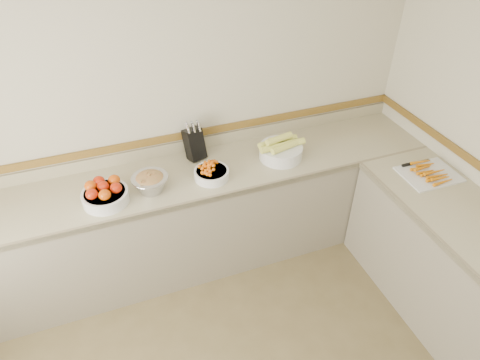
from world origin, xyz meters
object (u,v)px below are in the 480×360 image
object	(u,v)px
tomato_bowl	(105,194)
corn_bowl	(281,150)
cutting_board	(429,173)
rhubarb_bowl	(150,182)
cherry_tomato_bowl	(211,172)
knife_block	(194,143)

from	to	relation	value
tomato_bowl	corn_bowl	xyz separation A→B (m)	(1.36, 0.07, 0.01)
tomato_bowl	cutting_board	xyz separation A→B (m)	(2.31, -0.54, -0.05)
rhubarb_bowl	tomato_bowl	bearing A→B (deg)	-178.56
cherry_tomato_bowl	corn_bowl	world-z (taller)	corn_bowl
rhubarb_bowl	cutting_board	world-z (taller)	rhubarb_bowl
knife_block	cutting_board	distance (m)	1.80
cherry_tomato_bowl	cutting_board	world-z (taller)	cherry_tomato_bowl
tomato_bowl	rhubarb_bowl	size ratio (longest dim) A/B	1.22
tomato_bowl	cutting_board	size ratio (longest dim) A/B	0.76
cherry_tomato_bowl	cutting_board	distance (m)	1.63
tomato_bowl	corn_bowl	bearing A→B (deg)	3.00
knife_block	cherry_tomato_bowl	bearing A→B (deg)	-82.45
knife_block	rhubarb_bowl	bearing A→B (deg)	-143.66
knife_block	cherry_tomato_bowl	world-z (taller)	knife_block
tomato_bowl	rhubarb_bowl	xyz separation A→B (m)	(0.32, 0.01, 0.01)
cutting_board	rhubarb_bowl	bearing A→B (deg)	164.72
cherry_tomato_bowl	rhubarb_bowl	xyz separation A→B (m)	(-0.45, 0.00, 0.03)
rhubarb_bowl	knife_block	bearing A→B (deg)	36.34
cherry_tomato_bowl	corn_bowl	xyz separation A→B (m)	(0.59, 0.07, 0.02)
corn_bowl	rhubarb_bowl	world-z (taller)	corn_bowl
corn_bowl	cutting_board	bearing A→B (deg)	-32.61
cherry_tomato_bowl	cutting_board	size ratio (longest dim) A/B	0.62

